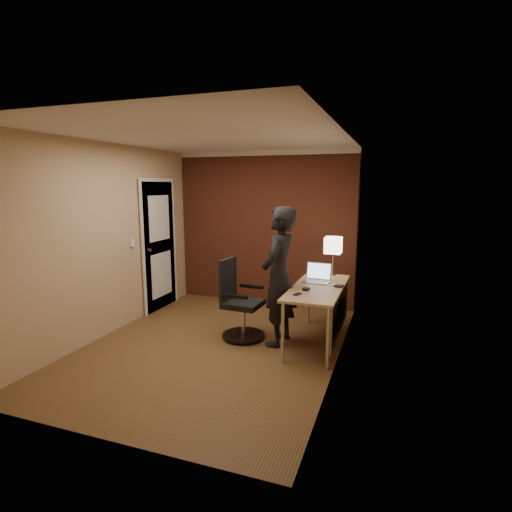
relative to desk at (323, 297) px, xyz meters
name	(u,v)px	position (x,y,z in m)	size (l,w,h in m)	color
room	(240,223)	(-1.53, 1.05, 0.77)	(4.00, 4.00, 4.00)	brown
desk	(323,297)	(0.00, 0.00, 0.00)	(0.60, 1.50, 0.73)	tan
desk_lamp	(333,246)	(0.00, 0.65, 0.55)	(0.22, 0.22, 0.54)	silver
laptop	(317,276)	(-0.13, 0.27, 0.19)	(0.35, 0.28, 0.23)	silver
mouse	(306,289)	(-0.17, -0.23, 0.14)	(0.06, 0.10, 0.03)	black
phone	(297,294)	(-0.22, -0.45, 0.13)	(0.06, 0.12, 0.01)	black
wallet	(339,286)	(0.17, 0.07, 0.14)	(0.09, 0.11, 0.02)	black
office_chair	(239,304)	(-1.06, -0.16, -0.15)	(0.55, 0.58, 1.01)	black
person	(279,276)	(-0.52, -0.17, 0.26)	(0.63, 0.41, 1.71)	black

